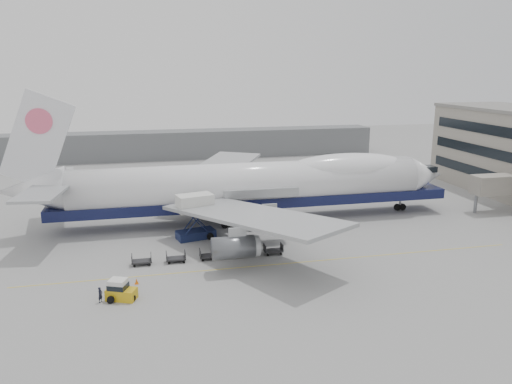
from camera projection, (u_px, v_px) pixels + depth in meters
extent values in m
plane|color=gray|center=(269.00, 247.00, 64.53)|extent=(260.00, 260.00, 0.00)
cube|color=gold|center=(282.00, 264.00, 58.85)|extent=(60.00, 0.15, 0.01)
cube|color=gray|center=(500.00, 184.00, 79.64)|extent=(9.00, 3.00, 3.00)
cylinder|color=slate|center=(476.00, 204.00, 79.49)|extent=(0.50, 0.50, 3.00)
cube|color=slate|center=(164.00, 145.00, 127.82)|extent=(110.00, 8.00, 7.00)
cylinder|color=white|center=(250.00, 184.00, 74.53)|extent=(52.00, 6.40, 6.40)
cube|color=#10143B|center=(256.00, 200.00, 75.36)|extent=(60.00, 5.76, 1.50)
cone|color=white|center=(425.00, 175.00, 80.77)|extent=(6.00, 6.40, 6.40)
cone|color=white|center=(31.00, 191.00, 67.82)|extent=(9.00, 6.40, 6.40)
ellipsoid|color=white|center=(348.00, 168.00, 77.46)|extent=(20.67, 5.78, 4.56)
cube|color=white|center=(37.00, 140.00, 66.50)|extent=(10.52, 0.50, 13.56)
cylinder|color=#F15D80|center=(39.00, 121.00, 66.01)|extent=(3.40, 0.30, 3.40)
cube|color=#9EA0A3|center=(250.00, 215.00, 60.51)|extent=(20.35, 26.74, 2.26)
cube|color=#9EA0A3|center=(216.00, 170.00, 87.55)|extent=(20.35, 26.74, 2.26)
cylinder|color=#595B60|center=(196.00, 178.00, 91.90)|extent=(4.80, 2.60, 2.60)
cylinder|color=#595B60|center=(237.00, 187.00, 84.67)|extent=(4.80, 2.60, 2.60)
cylinder|color=#595B60|center=(266.00, 221.00, 65.73)|extent=(4.80, 2.60, 2.60)
cylinder|color=#595B60|center=(233.00, 248.00, 55.92)|extent=(4.80, 2.60, 2.60)
cylinder|color=slate|center=(400.00, 203.00, 80.97)|extent=(0.36, 0.36, 2.50)
cylinder|color=black|center=(400.00, 207.00, 81.14)|extent=(1.10, 0.45, 1.10)
cylinder|color=slate|center=(234.00, 219.00, 72.11)|extent=(0.36, 0.36, 2.50)
cylinder|color=black|center=(234.00, 224.00, 72.28)|extent=(1.10, 0.45, 1.10)
cylinder|color=slate|center=(227.00, 208.00, 77.79)|extent=(0.36, 0.36, 2.50)
cylinder|color=black|center=(227.00, 213.00, 77.96)|extent=(1.10, 0.45, 1.10)
cube|color=#19234B|center=(196.00, 234.00, 67.70)|extent=(5.53, 3.58, 1.12)
cube|color=silver|center=(195.00, 203.00, 66.64)|extent=(5.18, 3.69, 2.24)
cube|color=#19234B|center=(196.00, 221.00, 66.11)|extent=(3.56, 0.98, 4.02)
cube|color=#19234B|center=(194.00, 216.00, 68.23)|extent=(3.56, 0.98, 4.02)
cube|color=slate|center=(194.00, 200.00, 68.19)|extent=(2.67, 1.77, 0.15)
cylinder|color=black|center=(183.00, 238.00, 66.37)|extent=(0.92, 0.36, 0.92)
cylinder|color=black|center=(182.00, 234.00, 68.30)|extent=(0.92, 0.36, 0.92)
cylinder|color=black|center=(210.00, 236.00, 67.16)|extent=(0.92, 0.36, 0.92)
cylinder|color=black|center=(208.00, 232.00, 69.09)|extent=(0.92, 0.36, 0.92)
cube|color=gold|center=(122.00, 294.00, 49.67)|extent=(3.25, 2.54, 1.13)
cube|color=silver|center=(118.00, 284.00, 49.48)|extent=(2.07, 1.96, 1.03)
cube|color=black|center=(118.00, 286.00, 49.53)|extent=(2.21, 2.10, 0.51)
cylinder|color=black|center=(111.00, 300.00, 48.87)|extent=(0.72, 0.31, 0.72)
cylinder|color=black|center=(111.00, 294.00, 50.13)|extent=(0.72, 0.31, 0.72)
cylinder|color=black|center=(132.00, 298.00, 49.31)|extent=(0.72, 0.31, 0.72)
cylinder|color=black|center=(132.00, 292.00, 50.58)|extent=(0.72, 0.31, 0.72)
imported|color=black|center=(100.00, 295.00, 49.00)|extent=(0.63, 0.69, 1.58)
cone|color=#DA5E0B|center=(137.00, 281.00, 53.30)|extent=(0.40, 0.40, 0.62)
cube|color=#DA5E0B|center=(137.00, 284.00, 53.37)|extent=(0.42, 0.42, 0.03)
cube|color=#2D2D30|center=(142.00, 261.00, 58.49)|extent=(2.30, 1.35, 0.18)
cube|color=#2D2D30|center=(132.00, 259.00, 58.15)|extent=(0.08, 1.35, 0.90)
cube|color=#2D2D30|center=(151.00, 257.00, 58.63)|extent=(0.08, 1.35, 0.90)
cylinder|color=black|center=(134.00, 266.00, 57.86)|extent=(0.30, 0.12, 0.30)
cylinder|color=black|center=(134.00, 262.00, 58.90)|extent=(0.30, 0.12, 0.30)
cylinder|color=black|center=(149.00, 265.00, 58.22)|extent=(0.30, 0.12, 0.30)
cylinder|color=black|center=(149.00, 261.00, 59.26)|extent=(0.30, 0.12, 0.30)
cube|color=#2D2D30|center=(176.00, 258.00, 59.35)|extent=(2.30, 1.35, 0.18)
cube|color=#2D2D30|center=(166.00, 256.00, 59.01)|extent=(0.08, 1.35, 0.90)
cube|color=#2D2D30|center=(185.00, 255.00, 59.49)|extent=(0.08, 1.35, 0.90)
cylinder|color=black|center=(169.00, 263.00, 58.71)|extent=(0.30, 0.12, 0.30)
cylinder|color=black|center=(169.00, 260.00, 59.76)|extent=(0.30, 0.12, 0.30)
cylinder|color=black|center=(184.00, 262.00, 59.08)|extent=(0.30, 0.12, 0.30)
cylinder|color=black|center=(183.00, 259.00, 60.12)|extent=(0.30, 0.12, 0.30)
cube|color=#2D2D30|center=(209.00, 256.00, 60.21)|extent=(2.30, 1.35, 0.18)
cube|color=#2D2D30|center=(200.00, 253.00, 59.87)|extent=(0.08, 1.35, 0.90)
cube|color=#2D2D30|center=(218.00, 252.00, 60.35)|extent=(0.08, 1.35, 0.90)
cylinder|color=black|center=(203.00, 260.00, 59.57)|extent=(0.30, 0.12, 0.30)
cylinder|color=black|center=(202.00, 257.00, 60.62)|extent=(0.30, 0.12, 0.30)
cylinder|color=black|center=(217.00, 259.00, 59.94)|extent=(0.30, 0.12, 0.30)
cylinder|color=black|center=(216.00, 256.00, 60.98)|extent=(0.30, 0.12, 0.30)
cube|color=#2D2D30|center=(242.00, 253.00, 61.06)|extent=(2.30, 1.35, 0.18)
cube|color=#2D2D30|center=(233.00, 251.00, 60.73)|extent=(0.08, 1.35, 0.90)
cube|color=#2D2D30|center=(250.00, 249.00, 61.21)|extent=(0.08, 1.35, 0.90)
cylinder|color=black|center=(236.00, 258.00, 60.43)|extent=(0.30, 0.12, 0.30)
cylinder|color=black|center=(234.00, 254.00, 61.47)|extent=(0.30, 0.12, 0.30)
cylinder|color=black|center=(249.00, 256.00, 60.80)|extent=(0.30, 0.12, 0.30)
cylinder|color=black|center=(248.00, 253.00, 61.84)|extent=(0.30, 0.12, 0.30)
cube|color=#2D2D30|center=(273.00, 251.00, 61.92)|extent=(2.30, 1.35, 0.18)
cube|color=#2D2D30|center=(265.00, 248.00, 61.59)|extent=(0.08, 1.35, 0.90)
cube|color=#2D2D30|center=(282.00, 247.00, 62.06)|extent=(0.08, 1.35, 0.90)
cylinder|color=black|center=(268.00, 255.00, 61.29)|extent=(0.30, 0.12, 0.30)
cylinder|color=black|center=(266.00, 252.00, 62.33)|extent=(0.30, 0.12, 0.30)
cylinder|color=black|center=(281.00, 254.00, 61.66)|extent=(0.30, 0.12, 0.30)
cylinder|color=black|center=(279.00, 251.00, 62.70)|extent=(0.30, 0.12, 0.30)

